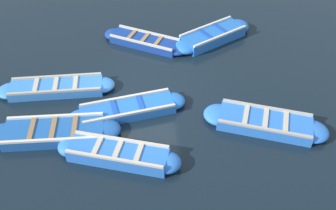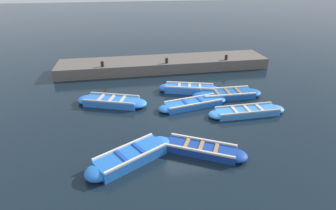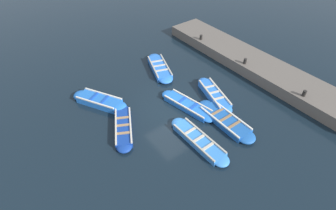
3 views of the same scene
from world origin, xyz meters
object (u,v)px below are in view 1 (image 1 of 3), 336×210
at_px(boat_bow_out, 145,41).
at_px(boat_near_quay, 118,154).
at_px(boat_far_corner, 54,132).
at_px(boat_outer_right, 265,123).
at_px(boat_tucked, 56,88).
at_px(boat_drifting, 213,36).
at_px(boat_outer_left, 128,109).

bearing_deg(boat_bow_out, boat_near_quay, 169.98).
xyz_separation_m(boat_far_corner, boat_outer_right, (-0.19, -6.14, 0.01)).
distance_m(boat_bow_out, boat_outer_right, 5.75).
xyz_separation_m(boat_tucked, boat_drifting, (2.53, -5.60, 0.05)).
relative_size(boat_far_corner, boat_bow_out, 1.15).
relative_size(boat_near_quay, boat_outer_left, 0.94).
height_order(boat_outer_left, boat_outer_right, boat_outer_right).
bearing_deg(boat_outer_right, boat_far_corner, 88.27).
distance_m(boat_far_corner, boat_drifting, 7.09).
height_order(boat_near_quay, boat_outer_left, boat_near_quay).
relative_size(boat_outer_left, boat_outer_right, 1.00).
bearing_deg(boat_outer_left, boat_tucked, 61.38).
bearing_deg(boat_near_quay, boat_bow_out, -10.02).
bearing_deg(boat_tucked, boat_bow_out, -50.54).
distance_m(boat_tucked, boat_near_quay, 3.68).
bearing_deg(boat_far_corner, boat_outer_left, -69.68).
bearing_deg(boat_tucked, boat_outer_left, -118.62).
bearing_deg(boat_outer_right, boat_near_quay, 101.16).
height_order(boat_tucked, boat_bow_out, boat_bow_out).
xyz_separation_m(boat_near_quay, boat_outer_right, (0.85, -4.29, -0.02)).
xyz_separation_m(boat_far_corner, boat_tucked, (2.04, 0.18, -0.01)).
xyz_separation_m(boat_far_corner, boat_outer_left, (0.79, -2.12, -0.01)).
height_order(boat_near_quay, boat_bow_out, boat_near_quay).
bearing_deg(boat_outer_right, boat_tucked, 70.59).
distance_m(boat_drifting, boat_bow_out, 2.60).
xyz_separation_m(boat_bow_out, boat_outer_right, (-4.70, -3.31, 0.02)).
height_order(boat_tucked, boat_outer_left, boat_outer_left).
height_order(boat_bow_out, boat_outer_right, boat_outer_right).
bearing_deg(boat_far_corner, boat_outer_right, -91.73).
bearing_deg(boat_bow_out, boat_outer_left, 169.30).
xyz_separation_m(boat_bow_out, boat_outer_left, (-3.72, 0.70, 0.00)).
distance_m(boat_near_quay, boat_outer_right, 4.37).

